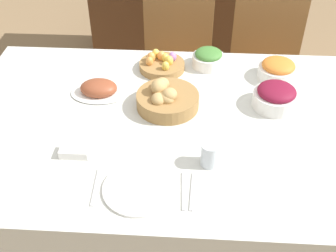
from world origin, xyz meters
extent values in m
plane|color=#937551|center=(0.00, 0.00, 0.00)|extent=(12.00, 12.00, 0.00)
cube|color=silver|center=(0.00, 0.00, 0.37)|extent=(1.79, 1.14, 0.74)
cylinder|color=olive|center=(-0.24, 0.62, 0.22)|extent=(0.03, 0.03, 0.43)
cylinder|color=olive|center=(0.15, 0.59, 0.22)|extent=(0.03, 0.03, 0.43)
cylinder|color=olive|center=(-0.21, 1.01, 0.22)|extent=(0.03, 0.03, 0.43)
cylinder|color=olive|center=(0.18, 0.98, 0.22)|extent=(0.03, 0.03, 0.43)
cube|color=olive|center=(-0.03, 0.80, 0.44)|extent=(0.45, 0.45, 0.02)
cube|color=olive|center=(-0.01, 1.00, 0.70)|extent=(0.42, 0.05, 0.49)
cylinder|color=olive|center=(0.30, 0.62, 0.22)|extent=(0.03, 0.03, 0.43)
cylinder|color=olive|center=(0.69, 0.59, 0.22)|extent=(0.03, 0.03, 0.43)
cylinder|color=olive|center=(0.33, 1.01, 0.22)|extent=(0.03, 0.03, 0.43)
cylinder|color=olive|center=(0.72, 0.98, 0.22)|extent=(0.03, 0.03, 0.43)
cube|color=olive|center=(0.51, 0.80, 0.44)|extent=(0.46, 0.46, 0.02)
cube|color=olive|center=(0.53, 1.00, 0.70)|extent=(0.42, 0.06, 0.49)
cylinder|color=#9E7542|center=(-0.02, 0.09, 0.77)|extent=(0.26, 0.26, 0.06)
ellipsoid|color=tan|center=(-0.06, 0.11, 0.83)|extent=(0.08, 0.09, 0.06)
ellipsoid|color=tan|center=(-0.06, 0.05, 0.81)|extent=(0.06, 0.07, 0.05)
ellipsoid|color=tan|center=(-0.05, 0.15, 0.82)|extent=(0.08, 0.08, 0.05)
ellipsoid|color=tan|center=(-0.03, 0.06, 0.81)|extent=(0.09, 0.09, 0.05)
ellipsoid|color=tan|center=(-0.01, 0.06, 0.83)|extent=(0.08, 0.08, 0.05)
cylinder|color=#9E7542|center=(-0.07, 0.39, 0.76)|extent=(0.22, 0.22, 0.03)
ellipsoid|color=#F4D151|center=(-0.05, 0.41, 0.79)|extent=(0.04, 0.04, 0.05)
ellipsoid|color=#F29E4C|center=(-0.12, 0.38, 0.79)|extent=(0.04, 0.04, 0.05)
ellipsoid|color=#F4D151|center=(-0.10, 0.45, 0.79)|extent=(0.04, 0.04, 0.05)
ellipsoid|color=#F4D151|center=(-0.05, 0.34, 0.79)|extent=(0.04, 0.04, 0.05)
ellipsoid|color=#F29E4C|center=(-0.12, 0.41, 0.80)|extent=(0.04, 0.04, 0.05)
ellipsoid|color=#F29E4C|center=(-0.07, 0.43, 0.80)|extent=(0.04, 0.04, 0.05)
ellipsoid|color=#F4D151|center=(-0.03, 0.39, 0.80)|extent=(0.04, 0.04, 0.05)
ellipsoid|color=#B27AD1|center=(-0.02, 0.42, 0.80)|extent=(0.04, 0.04, 0.05)
ellipsoid|color=white|center=(-0.33, 0.17, 0.75)|extent=(0.25, 0.18, 0.01)
ellipsoid|color=brown|center=(-0.33, 0.17, 0.77)|extent=(0.16, 0.12, 0.07)
cylinder|color=white|center=(0.47, 0.35, 0.77)|extent=(0.18, 0.18, 0.06)
ellipsoid|color=orange|center=(0.47, 0.35, 0.81)|extent=(0.15, 0.15, 0.05)
cylinder|color=white|center=(0.15, 0.44, 0.77)|extent=(0.15, 0.15, 0.06)
ellipsoid|color=#478438|center=(0.15, 0.44, 0.81)|extent=(0.13, 0.13, 0.05)
cylinder|color=white|center=(0.43, 0.13, 0.78)|extent=(0.19, 0.19, 0.06)
ellipsoid|color=maroon|center=(0.43, 0.13, 0.82)|extent=(0.16, 0.16, 0.06)
cylinder|color=white|center=(-0.09, -0.38, 0.75)|extent=(0.25, 0.25, 0.01)
cube|color=silver|center=(-0.24, -0.38, 0.75)|extent=(0.02, 0.17, 0.00)
cube|color=silver|center=(0.06, -0.38, 0.75)|extent=(0.02, 0.17, 0.00)
cube|color=silver|center=(0.09, -0.38, 0.75)|extent=(0.02, 0.17, 0.00)
cylinder|color=silver|center=(0.15, -0.24, 0.79)|extent=(0.07, 0.07, 0.09)
cube|color=white|center=(-0.35, -0.22, 0.76)|extent=(0.11, 0.07, 0.03)
camera|label=1|loc=(0.07, -1.35, 1.82)|focal=45.00mm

